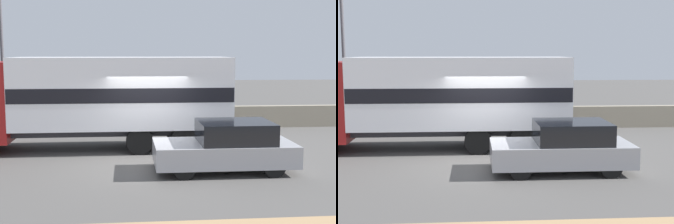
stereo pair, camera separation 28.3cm
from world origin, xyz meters
The scene contains 5 objects.
ground_plane centered at (0.00, 0.00, 0.00)m, with size 80.00×80.00×0.00m, color #514F4C.
stone_wall_backdrop centered at (0.00, 6.23, 0.46)m, with size 60.00×0.35×0.93m.
street_lamp centered at (-5.52, 5.61, 3.81)m, with size 0.56×0.28×6.54m.
box_truck centered at (-1.71, 2.17, 1.79)m, with size 9.17×2.34×3.08m.
car_hatchback centered at (2.07, -1.11, 0.68)m, with size 3.81×1.81×1.37m.
Camera 2 is at (-0.39, -13.49, 3.25)m, focal length 50.00 mm.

